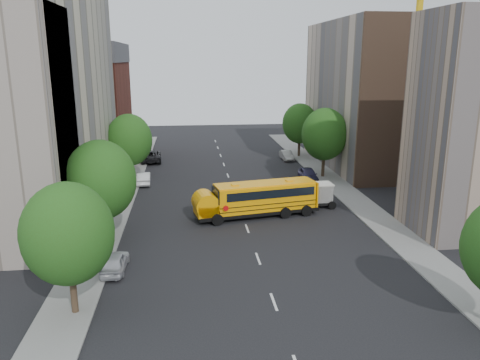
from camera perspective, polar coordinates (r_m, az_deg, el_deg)
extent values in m
plane|color=black|center=(40.37, 0.51, -4.95)|extent=(120.00, 120.00, 0.00)
cube|color=slate|center=(45.34, -14.89, -3.16)|extent=(3.00, 80.00, 0.12)
cube|color=slate|center=(47.64, 13.63, -2.22)|extent=(3.00, 80.00, 0.12)
cube|color=silver|center=(49.84, -0.88, -1.11)|extent=(0.15, 64.00, 0.01)
cube|color=#BFB699|center=(45.88, -23.69, 9.01)|extent=(10.00, 26.00, 20.00)
cube|color=maroon|center=(67.46, -18.03, 7.94)|extent=(10.00, 15.00, 13.00)
cube|color=beige|center=(62.20, 15.13, 9.96)|extent=(10.00, 22.00, 18.00)
cube|color=brown|center=(52.15, 19.53, 8.82)|extent=(10.10, 0.30, 18.00)
cylinder|color=gold|center=(73.52, 20.83, 16.81)|extent=(1.00, 1.00, 35.00)
cylinder|color=#38281C|center=(27.43, -19.63, -12.63)|extent=(0.36, 0.36, 2.70)
ellipsoid|color=#274612|center=(26.14, -20.25, -6.16)|extent=(4.80, 4.80, 5.52)
cylinder|color=#38281C|center=(36.41, -16.21, -5.36)|extent=(0.36, 0.36, 2.88)
ellipsoid|color=#274612|center=(35.40, -16.61, 0.01)|extent=(5.12, 5.12, 5.89)
cylinder|color=#38281C|center=(53.53, -13.12, 1.15)|extent=(0.36, 0.36, 2.81)
ellipsoid|color=#274612|center=(52.86, -13.34, 4.77)|extent=(4.99, 4.99, 5.74)
cylinder|color=#38281C|center=(55.39, 10.10, 1.83)|extent=(0.36, 0.36, 2.95)
ellipsoid|color=#274612|center=(54.72, 10.27, 5.52)|extent=(5.25, 5.25, 6.04)
cylinder|color=#38281C|center=(66.76, 7.21, 4.01)|extent=(0.36, 0.36, 2.74)
ellipsoid|color=#274612|center=(66.23, 7.30, 6.86)|extent=(4.86, 4.86, 5.59)
cube|color=black|center=(41.26, 2.06, -3.73)|extent=(11.16, 4.49, 0.29)
cube|color=#FFA305|center=(41.11, 2.98, -1.97)|extent=(9.05, 4.04, 2.24)
cube|color=#FFA305|center=(39.88, -4.01, -3.53)|extent=(2.14, 2.53, 0.97)
cube|color=black|center=(39.77, -2.61, -1.80)|extent=(0.90, 2.29, 1.17)
cube|color=#FFA305|center=(40.80, 3.00, -0.43)|extent=(9.02, 3.85, 0.14)
cube|color=black|center=(41.04, 3.24, -1.29)|extent=(8.30, 3.95, 0.73)
cube|color=black|center=(41.33, 2.96, -3.00)|extent=(9.07, 4.10, 0.06)
cube|color=black|center=(41.22, 2.97, -2.48)|extent=(9.07, 4.10, 0.06)
cube|color=#FFA305|center=(42.79, 8.54, -1.44)|extent=(0.60, 2.41, 2.24)
cube|color=#FFA305|center=(39.96, -0.53, -0.59)|extent=(0.68, 0.68, 0.10)
cube|color=#FFA305|center=(41.58, 5.89, -0.06)|extent=(0.68, 0.68, 0.10)
cylinder|color=#FFA305|center=(39.73, -4.03, -2.87)|extent=(2.43, 2.58, 2.04)
cylinder|color=red|center=(38.89, -1.62, -3.45)|extent=(0.48, 0.13, 0.49)
cylinder|color=black|center=(39.12, -2.61, -4.85)|extent=(1.01, 0.47, 0.97)
cylinder|color=black|center=(41.35, -3.47, -3.78)|extent=(1.01, 0.47, 0.97)
cylinder|color=black|center=(40.94, 5.46, -4.01)|extent=(1.01, 0.47, 0.97)
cylinder|color=black|center=(43.08, 4.22, -3.03)|extent=(1.01, 0.47, 0.97)
cylinder|color=black|center=(41.70, 7.93, -3.73)|extent=(1.01, 0.47, 0.97)
cylinder|color=black|center=(43.80, 6.59, -2.79)|extent=(1.01, 0.47, 0.97)
cube|color=black|center=(44.10, 7.80, -2.77)|extent=(5.37, 2.04, 0.26)
cube|color=silver|center=(43.97, 8.39, -1.59)|extent=(4.14, 1.89, 1.59)
cube|color=silver|center=(43.38, 5.38, -2.08)|extent=(1.32, 1.74, 1.06)
cube|color=silver|center=(43.74, 8.43, -0.54)|extent=(4.32, 1.99, 0.11)
cylinder|color=black|center=(42.79, 5.66, -3.35)|extent=(0.75, 0.26, 0.74)
cylinder|color=black|center=(44.41, 5.07, -2.66)|extent=(0.75, 0.26, 0.74)
cylinder|color=black|center=(43.38, 8.36, -3.19)|extent=(0.75, 0.26, 0.74)
cylinder|color=black|center=(44.98, 7.68, -2.52)|extent=(0.75, 0.26, 0.74)
cylinder|color=black|center=(44.00, 10.77, -3.04)|extent=(0.75, 0.26, 0.74)
cylinder|color=black|center=(45.57, 10.01, -2.38)|extent=(0.75, 0.26, 0.74)
imported|color=#B8B9BF|center=(32.01, -15.02, -9.64)|extent=(1.64, 3.79, 1.27)
imported|color=silver|center=(52.83, -11.66, 0.24)|extent=(1.65, 4.15, 1.34)
imported|color=black|center=(64.21, -10.78, 2.92)|extent=(2.97, 5.83, 1.58)
imported|color=#3A355C|center=(53.41, 8.30, 0.64)|extent=(1.99, 4.53, 1.52)
imported|color=#9F9E99|center=(64.47, 5.70, 3.01)|extent=(1.48, 3.89, 1.27)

